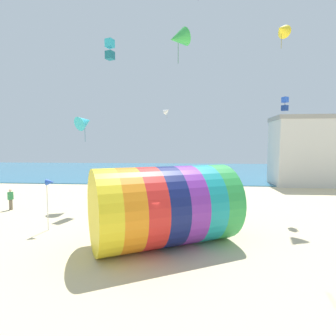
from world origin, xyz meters
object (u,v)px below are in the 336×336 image
at_px(kite_blue_box, 285,104).
at_px(kite_yellow_delta, 282,30).
at_px(bystander_near_water, 11,199).
at_px(kite_handler, 233,216).
at_px(cooler_box, 225,232).
at_px(kite_cyan_box, 110,49).
at_px(giant_inflatable_tube, 165,206).
at_px(kite_cyan_delta, 85,122).
at_px(bystander_mid_beach, 196,189).
at_px(beach_flag, 50,185).
at_px(kite_green_delta, 178,38).
at_px(kite_white_delta, 167,111).

height_order(kite_blue_box, kite_yellow_delta, kite_yellow_delta).
relative_size(kite_yellow_delta, bystander_near_water, 1.12).
relative_size(kite_handler, cooler_box, 3.15).
relative_size(kite_cyan_box, bystander_near_water, 1.12).
distance_m(kite_blue_box, cooler_box, 10.25).
distance_m(giant_inflatable_tube, kite_blue_box, 11.79).
bearing_deg(kite_cyan_box, kite_cyan_delta, -134.31).
bearing_deg(kite_handler, bystander_near_water, 167.44).
relative_size(kite_handler, bystander_mid_beach, 0.94).
bearing_deg(cooler_box, beach_flag, 179.77).
relative_size(kite_blue_box, kite_green_delta, 0.43).
bearing_deg(kite_yellow_delta, kite_blue_box, -79.33).
bearing_deg(bystander_mid_beach, giant_inflatable_tube, -98.63).
xyz_separation_m(kite_handler, kite_white_delta, (-4.86, 13.04, 7.58)).
height_order(kite_yellow_delta, bystander_mid_beach, kite_yellow_delta).
relative_size(kite_cyan_box, bystander_mid_beach, 1.01).
height_order(kite_cyan_box, beach_flag, kite_cyan_box).
bearing_deg(kite_handler, kite_green_delta, 139.83).
relative_size(giant_inflatable_tube, cooler_box, 14.64).
bearing_deg(kite_blue_box, kite_cyan_box, 166.23).
relative_size(giant_inflatable_tube, kite_yellow_delta, 4.37).
bearing_deg(beach_flag, kite_white_delta, 69.16).
bearing_deg(bystander_mid_beach, kite_green_delta, -102.36).
relative_size(kite_cyan_box, kite_blue_box, 1.75).
bearing_deg(kite_cyan_delta, kite_green_delta, -22.88).
xyz_separation_m(giant_inflatable_tube, kite_cyan_delta, (-7.29, 8.42, 4.78)).
bearing_deg(kite_white_delta, giant_inflatable_tube, -85.25).
height_order(bystander_mid_beach, cooler_box, bystander_mid_beach).
distance_m(kite_blue_box, bystander_mid_beach, 10.12).
distance_m(kite_green_delta, kite_white_delta, 10.94).
bearing_deg(giant_inflatable_tube, kite_cyan_delta, 130.90).
relative_size(kite_cyan_delta, kite_blue_box, 2.32).
relative_size(kite_cyan_box, cooler_box, 3.35).
bearing_deg(beach_flag, bystander_near_water, 141.93).
bearing_deg(kite_green_delta, giant_inflatable_tube, -93.99).
bearing_deg(kite_cyan_delta, giant_inflatable_tube, -49.10).
height_order(giant_inflatable_tube, beach_flag, giant_inflatable_tube).
relative_size(bystander_mid_beach, cooler_box, 3.33).
xyz_separation_m(kite_blue_box, cooler_box, (-4.66, -5.26, -7.46)).
bearing_deg(kite_green_delta, beach_flag, -152.81).
distance_m(giant_inflatable_tube, kite_cyan_box, 15.96).
bearing_deg(kite_cyan_box, kite_green_delta, -39.37).
bearing_deg(beach_flag, bystander_mid_beach, 49.83).
relative_size(kite_cyan_box, beach_flag, 0.60).
height_order(kite_handler, bystander_mid_beach, bystander_mid_beach).
bearing_deg(cooler_box, kite_yellow_delta, 52.98).
distance_m(bystander_near_water, bystander_mid_beach, 14.93).
height_order(kite_cyan_box, kite_blue_box, kite_cyan_box).
xyz_separation_m(kite_white_delta, kite_yellow_delta, (8.84, -7.93, 4.48)).
relative_size(kite_handler, kite_blue_box, 1.64).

